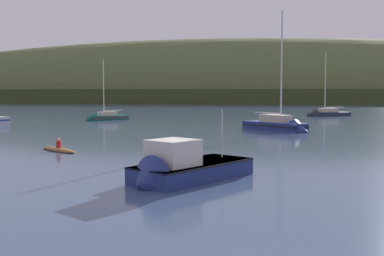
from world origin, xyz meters
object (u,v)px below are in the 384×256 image
(sailboat_outer_reach, at_px, (104,118))
(canoe_with_paddler, at_px, (59,150))
(sailboat_midwater_white, at_px, (324,114))
(sailboat_near_mooring, at_px, (280,128))
(fishing_boat_moored, at_px, (182,172))

(sailboat_outer_reach, bearing_deg, canoe_with_paddler, 59.26)
(canoe_with_paddler, bearing_deg, sailboat_midwater_white, -78.26)
(sailboat_near_mooring, distance_m, sailboat_midwater_white, 33.51)
(sailboat_midwater_white, xyz_separation_m, fishing_boat_moored, (-14.64, -62.05, 0.19))
(canoe_with_paddler, bearing_deg, fishing_boat_moored, 173.21)
(sailboat_midwater_white, relative_size, fishing_boat_moored, 1.71)
(sailboat_near_mooring, relative_size, fishing_boat_moored, 1.99)
(sailboat_midwater_white, bearing_deg, fishing_boat_moored, 53.79)
(fishing_boat_moored, relative_size, canoe_with_paddler, 1.83)
(sailboat_outer_reach, height_order, fishing_boat_moored, sailboat_outer_reach)
(sailboat_near_mooring, xyz_separation_m, sailboat_midwater_white, (8.90, 32.30, -0.02))
(fishing_boat_moored, xyz_separation_m, canoe_with_paddler, (-10.19, 9.82, -0.35))
(sailboat_near_mooring, bearing_deg, fishing_boat_moored, -55.93)
(sailboat_outer_reach, relative_size, fishing_boat_moored, 1.40)
(sailboat_midwater_white, bearing_deg, sailboat_near_mooring, 51.66)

